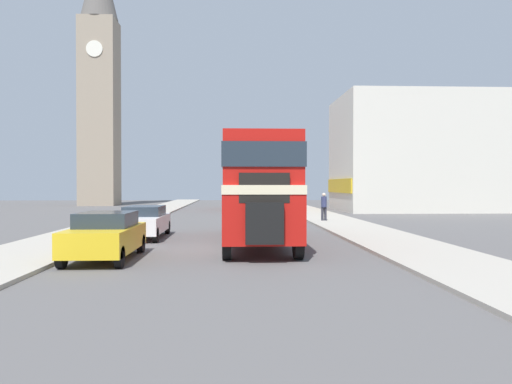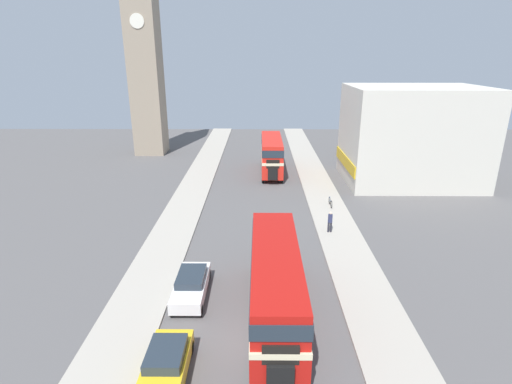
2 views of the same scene
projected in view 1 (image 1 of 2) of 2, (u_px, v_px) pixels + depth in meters
name	position (u px, v px, depth m)	size (l,w,h in m)	color
ground_plane	(227.00, 249.00, 18.34)	(120.00, 120.00, 0.00)	#565454
sidewalk_right	(408.00, 247.00, 18.65)	(3.50, 120.00, 0.12)	#A8A093
sidewalk_left	(40.00, 249.00, 18.03)	(3.50, 120.00, 0.12)	#A8A093
double_decker_bus	(256.00, 183.00, 20.36)	(2.58, 11.18, 4.07)	#B2140F
bus_distant	(249.00, 183.00, 48.71)	(2.41, 9.85, 4.27)	red
car_parked_near	(106.00, 235.00, 15.82)	(1.82, 4.21, 1.50)	gold
car_parked_mid	(144.00, 221.00, 22.33)	(1.79, 4.67, 1.42)	white
pedestrian_walking	(324.00, 205.00, 31.64)	(0.35, 0.35, 1.75)	#282833
bicycle_on_pavement	(324.00, 210.00, 37.56)	(0.05, 1.76, 0.78)	black
church_tower	(99.00, 71.00, 58.03)	(4.29, 4.29, 30.66)	gray
shop_building_block	(415.00, 154.00, 46.25)	(14.29, 10.36, 10.50)	beige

